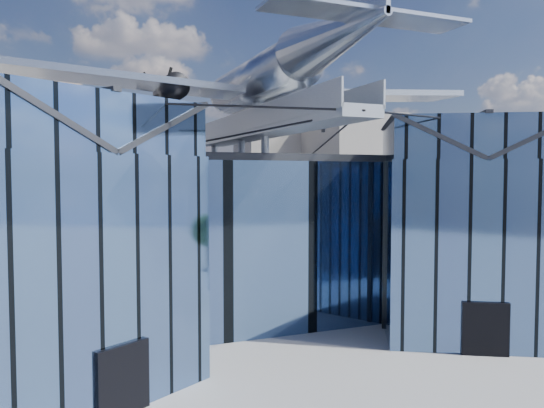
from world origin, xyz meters
name	(u,v)px	position (x,y,z in m)	size (l,w,h in m)	color
ground_plane	(287,349)	(0.00, 0.00, 0.00)	(120.00, 120.00, 0.00)	gray
museum	(248,229)	(0.00, 5.82, 5.54)	(32.88, 24.50, 17.60)	#4A6797
bg_towers	(150,167)	(1.45, 50.49, 10.01)	(77.00, 24.50, 26.00)	gray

